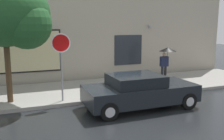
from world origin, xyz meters
The scene contains 8 objects.
ground_plane centered at (0.00, 0.00, 0.00)m, with size 60.00×60.00×0.00m, color black.
sidewalk centered at (0.00, 3.00, 0.07)m, with size 20.00×4.00×0.15m, color gray.
building_facade centered at (-0.03, 5.50, 3.48)m, with size 20.00×0.67×7.00m.
parked_car centered at (1.13, -0.13, 0.66)m, with size 4.34×1.94×1.32m.
fire_hydrant centered at (2.04, 1.79, 0.52)m, with size 0.30×0.44×0.76m.
pedestrian_with_umbrella centered at (4.55, 3.25, 1.60)m, with size 0.96×0.96×1.83m.
street_tree centered at (-3.41, 1.90, 3.55)m, with size 3.43×2.92×4.78m.
stop_sign centered at (-1.58, 1.36, 2.08)m, with size 0.76×0.10×2.73m.
Camera 1 is at (-3.27, -8.48, 3.17)m, focal length 40.10 mm.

